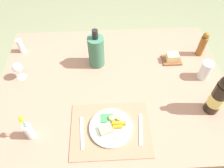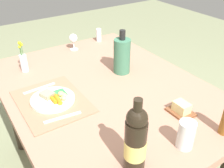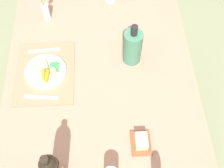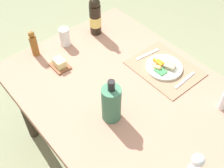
% 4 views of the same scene
% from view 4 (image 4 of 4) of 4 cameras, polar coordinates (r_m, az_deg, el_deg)
% --- Properties ---
extents(ground_plane, '(8.00, 8.00, 0.00)m').
position_cam_4_polar(ground_plane, '(2.34, 1.99, -13.92)').
color(ground_plane, gray).
extents(dining_table, '(1.46, 1.10, 0.78)m').
position_cam_4_polar(dining_table, '(1.78, 2.55, -3.35)').
color(dining_table, '#AA7760').
rests_on(dining_table, ground_plane).
extents(placemat, '(0.44, 0.34, 0.01)m').
position_cam_4_polar(placemat, '(1.86, 10.63, 3.15)').
color(placemat, '#917155').
rests_on(placemat, dining_table).
extents(dinner_plate, '(0.24, 0.24, 0.04)m').
position_cam_4_polar(dinner_plate, '(1.85, 10.42, 3.42)').
color(dinner_plate, white).
rests_on(dinner_plate, placemat).
extents(fork, '(0.03, 0.19, 0.00)m').
position_cam_4_polar(fork, '(1.81, 14.56, 0.77)').
color(fork, silver).
rests_on(fork, placemat).
extents(knife, '(0.04, 0.19, 0.00)m').
position_cam_4_polar(knife, '(1.94, 7.24, 6.01)').
color(knife, silver).
rests_on(knife, placemat).
extents(water_tumbler, '(0.07, 0.07, 0.13)m').
position_cam_4_polar(water_tumbler, '(2.01, -9.53, 9.23)').
color(water_tumbler, silver).
rests_on(water_tumbler, dining_table).
extents(wine_glass, '(0.06, 0.06, 0.13)m').
position_cam_4_polar(wine_glass, '(1.39, 17.03, -14.68)').
color(wine_glass, white).
rests_on(wine_glass, dining_table).
extents(butter_dish, '(0.13, 0.10, 0.06)m').
position_cam_4_polar(butter_dish, '(1.86, -10.57, 4.01)').
color(butter_dish, brown).
rests_on(butter_dish, dining_table).
extents(pepper_mill, '(0.05, 0.05, 0.19)m').
position_cam_4_polar(pepper_mill, '(1.95, -15.60, 7.85)').
color(pepper_mill, brown).
rests_on(pepper_mill, dining_table).
extents(cooler_bottle, '(0.11, 0.11, 0.28)m').
position_cam_4_polar(cooler_bottle, '(1.49, -0.13, -3.91)').
color(cooler_bottle, '#3D7356').
rests_on(cooler_bottle, dining_table).
extents(wine_bottle, '(0.08, 0.08, 0.32)m').
position_cam_4_polar(wine_bottle, '(2.05, -3.44, 13.52)').
color(wine_bottle, black).
rests_on(wine_bottle, dining_table).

